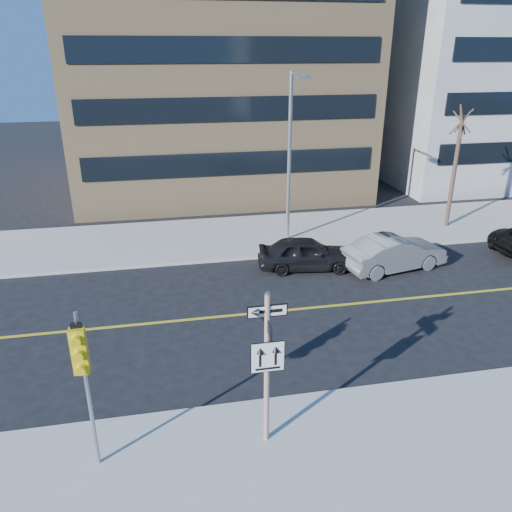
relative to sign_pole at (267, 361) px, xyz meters
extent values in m
plane|color=black|center=(0.00, 2.51, -2.44)|extent=(120.00, 120.00, 0.00)
cylinder|color=beige|center=(0.00, 0.01, -0.29)|extent=(0.13, 0.13, 4.00)
cylinder|color=gray|center=(0.00, 0.01, 1.74)|extent=(0.10, 0.10, 0.06)
cube|color=black|center=(0.00, 0.01, 1.31)|extent=(0.92, 0.03, 0.30)
cube|color=black|center=(0.00, 0.01, 0.96)|extent=(0.03, 0.92, 0.30)
cube|color=white|center=(0.00, -0.07, 0.16)|extent=(0.80, 0.03, 0.80)
cylinder|color=gray|center=(-4.00, 0.01, -0.29)|extent=(0.09, 0.09, 4.00)
cube|color=yellow|center=(-4.00, -0.19, 0.91)|extent=(0.32, 0.22, 1.05)
sphere|color=#8C0705|center=(-4.00, -0.31, 1.26)|extent=(0.17, 0.17, 0.17)
sphere|color=black|center=(-4.00, -0.31, 0.91)|extent=(0.17, 0.17, 0.17)
sphere|color=black|center=(-4.00, -0.31, 0.56)|extent=(0.17, 0.17, 0.17)
imported|color=black|center=(3.97, 10.08, -1.72)|extent=(2.26, 4.42, 1.44)
imported|color=slate|center=(7.77, 9.28, -1.67)|extent=(2.53, 4.89, 1.53)
cylinder|color=gray|center=(4.00, 13.51, 1.71)|extent=(0.18, 0.18, 8.00)
cylinder|color=gray|center=(4.00, 12.51, 5.61)|extent=(0.10, 2.20, 0.10)
cube|color=gray|center=(4.00, 11.51, 5.51)|extent=(0.55, 0.30, 0.16)
cylinder|color=#3C2B23|center=(13.00, 13.81, 0.61)|extent=(0.22, 0.22, 5.80)
cube|color=tan|center=(2.00, 27.51, 6.56)|extent=(18.00, 18.00, 18.00)
cube|color=#96989B|center=(24.00, 26.51, 5.06)|extent=(20.00, 16.00, 15.00)
camera|label=1|loc=(-2.10, -9.42, 6.68)|focal=35.00mm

